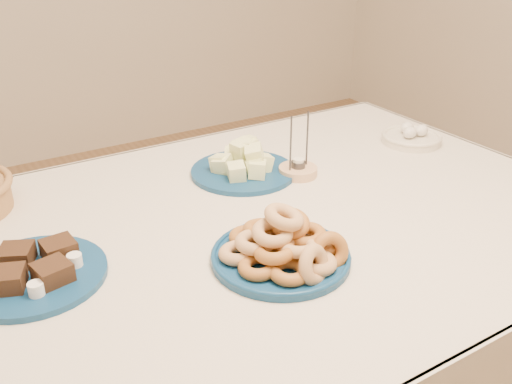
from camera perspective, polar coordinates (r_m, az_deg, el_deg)
dining_table at (r=1.35m, az=-1.13°, el=-7.07°), size 1.71×1.11×0.75m
donut_platter at (r=1.14m, az=2.75°, el=-5.61°), size 0.34×0.34×0.13m
melon_plate at (r=1.52m, az=-1.27°, el=2.76°), size 0.37×0.37×0.10m
brownie_plate at (r=1.18m, az=-21.36°, el=-7.40°), size 0.31×0.31×0.05m
candle_holder at (r=1.52m, az=4.23°, el=2.24°), size 0.12×0.12×0.17m
egg_bowl at (r=1.80m, az=15.30°, el=5.33°), size 0.20×0.20×0.06m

